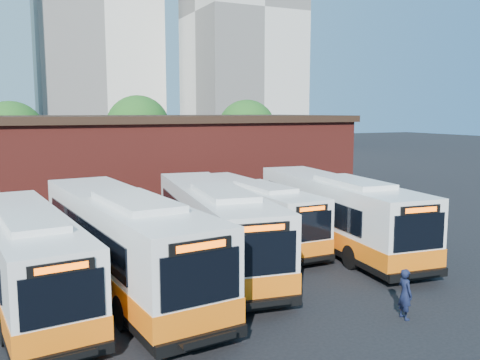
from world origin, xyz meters
name	(u,v)px	position (x,y,z in m)	size (l,w,h in m)	color
ground	(291,270)	(0.00, 0.00, 0.00)	(220.00, 220.00, 0.00)	black
bus_farwest	(27,260)	(-10.28, 0.93, 1.51)	(3.73, 12.38, 3.33)	silver
bus_west	(123,244)	(-6.90, 0.93, 1.69)	(4.21, 13.84, 3.72)	silver
bus_midwest	(214,228)	(-2.58, 2.30, 1.62)	(4.34, 13.25, 3.56)	silver
bus_mideast	(252,214)	(0.74, 5.23, 1.42)	(2.54, 11.57, 3.14)	silver
bus_east	(335,214)	(3.99, 2.42, 1.62)	(4.03, 13.31, 3.58)	silver
transit_worker	(405,294)	(0.71, -5.95, 0.83)	(0.61, 0.40, 1.67)	black
depot_building	(158,157)	(0.00, 20.00, 3.26)	(28.60, 12.60, 6.40)	maroon
tree_west	(11,135)	(-10.00, 32.00, 4.64)	(6.00, 6.00, 7.65)	#382314
tree_mid	(138,127)	(2.00, 34.00, 5.08)	(6.56, 6.56, 8.36)	#382314
tree_east	(247,129)	(13.00, 31.00, 4.83)	(6.24, 6.24, 7.96)	#382314
tower_right	(242,13)	(30.00, 68.00, 24.34)	(18.00, 18.00, 49.20)	beige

